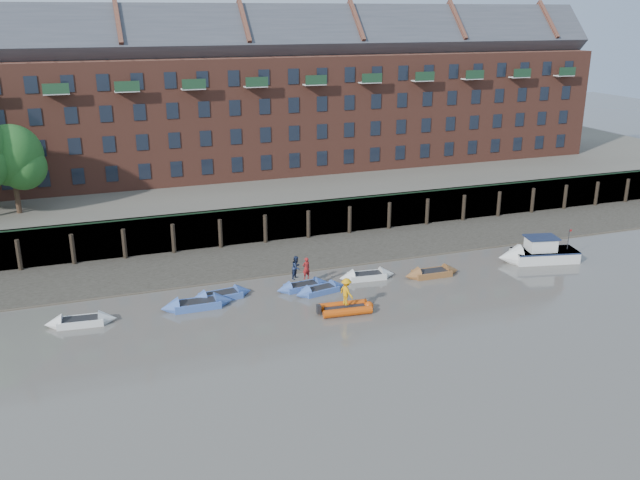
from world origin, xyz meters
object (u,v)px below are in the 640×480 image
rowboat_4 (320,290)px  motor_launch (532,254)px  person_rower_a (306,268)px  person_rib_crew (346,292)px  rib_tender (347,308)px  rowboat_3 (303,286)px  person_rower_b (296,267)px  rowboat_1 (197,304)px  rowboat_6 (432,273)px  rowboat_2 (221,296)px  rowboat_5 (367,276)px  rowboat_0 (81,321)px

rowboat_4 → motor_launch: 18.49m
person_rower_a → person_rib_crew: bearing=92.1°
rowboat_4 → person_rower_a: size_ratio=2.55×
rib_tender → person_rib_crew: 1.27m
rowboat_3 → rowboat_4: 1.44m
person_rower_b → person_rib_crew: person_rower_b is taller
rowboat_1 → rowboat_3: (7.94, 0.69, -0.04)m
rowboat_4 → rowboat_6: (9.24, 0.16, 0.02)m
rowboat_4 → person_rower_b: 2.41m
rowboat_2 → rowboat_6: 16.33m
rowboat_6 → person_rower_b: 10.78m
person_rower_a → person_rib_crew: person_rib_crew is taller
rowboat_1 → rowboat_6: size_ratio=1.09×
rowboat_2 → rib_tender: 9.21m
rowboat_3 → rib_tender: bearing=-77.1°
rowboat_6 → rib_tender: 9.50m
rowboat_6 → motor_launch: (9.24, 0.07, 0.45)m
rowboat_1 → rowboat_5: 13.25m
rowboat_5 → rowboat_3: bearing=-171.0°
rowboat_3 → motor_launch: 19.49m
rowboat_3 → rowboat_4: bearing=-52.4°
rowboat_3 → rowboat_4: rowboat_3 is taller
rowboat_5 → person_rower_b: 5.86m
rowboat_1 → rowboat_3: 7.97m
rowboat_4 → rib_tender: size_ratio=1.13×
motor_launch → rowboat_2: bearing=9.7°
rowboat_4 → rowboat_3: bearing=121.5°
rowboat_2 → rowboat_5: bearing=-6.5°
rib_tender → motor_launch: size_ratio=0.55×
rowboat_0 → rib_tender: bearing=-7.8°
rowboat_1 → rowboat_4: size_ratio=1.18×
rowboat_0 → rowboat_4: size_ratio=1.09×
rowboat_0 → person_rower_a: size_ratio=2.78×
rowboat_0 → motor_launch: size_ratio=0.67×
person_rib_crew → rowboat_1: bearing=49.2°
rowboat_4 → person_rib_crew: 4.10m
rowboat_1 → rowboat_2: size_ratio=1.06×
rowboat_3 → person_rower_b: 1.54m
rowboat_5 → person_rower_a: size_ratio=2.71×
rowboat_4 → person_rower_a: bearing=115.3°
rowboat_0 → rowboat_1: rowboat_1 is taller
rowboat_2 → rowboat_4: 7.18m
rowboat_2 → person_rib_crew: size_ratio=2.48×
person_rower_b → rowboat_0: bearing=138.7°
rowboat_0 → rowboat_6: (25.77, -0.12, 0.00)m
rowboat_5 → rowboat_4: bearing=-156.7°
rowboat_2 → rowboat_4: rowboat_2 is taller
rowboat_0 → motor_launch: 35.01m
rowboat_5 → person_rower_b: size_ratio=2.59×
motor_launch → person_rower_b: person_rower_b is taller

